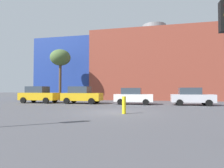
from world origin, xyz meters
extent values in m
plane|color=#47474C|center=(0.00, 0.00, 0.00)|extent=(200.00, 200.00, 0.00)
cube|color=brown|center=(2.55, 21.24, 5.31)|extent=(19.29, 12.19, 10.61)
cube|color=navy|center=(-12.05, 21.24, 5.05)|extent=(9.91, 10.97, 10.09)
cylinder|color=slate|center=(2.55, 21.24, 11.61)|extent=(4.00, 4.00, 2.00)
cube|color=gold|center=(-10.40, 7.39, 0.75)|extent=(4.40, 1.88, 0.84)
cube|color=#333D47|center=(-10.66, 7.39, 1.54)|extent=(2.20, 1.67, 0.73)
cylinder|color=black|center=(-8.99, 8.35, 0.33)|extent=(0.67, 0.23, 0.67)
cylinder|color=black|center=(-8.99, 6.43, 0.33)|extent=(0.67, 0.23, 0.67)
cylinder|color=black|center=(-11.81, 8.35, 0.33)|extent=(0.67, 0.23, 0.67)
cylinder|color=black|center=(-11.81, 6.43, 0.33)|extent=(0.67, 0.23, 0.67)
cube|color=gold|center=(-5.15, 7.39, 0.74)|extent=(4.33, 1.85, 0.82)
cube|color=#333D47|center=(-5.41, 7.39, 1.51)|extent=(2.16, 1.65, 0.72)
cylinder|color=black|center=(-3.76, 8.34, 0.33)|extent=(0.66, 0.23, 0.66)
cylinder|color=black|center=(-3.76, 6.44, 0.33)|extent=(0.66, 0.23, 0.66)
cylinder|color=black|center=(-6.54, 8.34, 0.33)|extent=(0.66, 0.23, 0.66)
cylinder|color=black|center=(-6.54, 6.44, 0.33)|extent=(0.66, 0.23, 0.66)
cube|color=white|center=(0.53, 7.39, 0.67)|extent=(3.93, 1.68, 0.75)
cube|color=#333D47|center=(0.29, 7.39, 1.38)|extent=(1.96, 1.50, 0.65)
cylinder|color=black|center=(1.79, 8.25, 0.30)|extent=(0.60, 0.21, 0.60)
cylinder|color=black|center=(1.79, 6.53, 0.30)|extent=(0.60, 0.21, 0.60)
cylinder|color=black|center=(-0.74, 8.25, 0.30)|extent=(0.60, 0.21, 0.60)
cylinder|color=black|center=(-0.74, 6.53, 0.30)|extent=(0.60, 0.21, 0.60)
cube|color=silver|center=(6.22, 7.39, 0.68)|extent=(3.96, 1.70, 0.75)
cube|color=#333D47|center=(5.98, 7.39, 1.38)|extent=(1.98, 1.51, 0.66)
cylinder|color=black|center=(7.49, 8.26, 0.30)|extent=(0.60, 0.21, 0.60)
cylinder|color=black|center=(7.49, 6.52, 0.30)|extent=(0.60, 0.21, 0.60)
cylinder|color=black|center=(4.95, 8.26, 0.30)|extent=(0.60, 0.21, 0.60)
cylinder|color=black|center=(4.95, 6.52, 0.30)|extent=(0.60, 0.21, 0.60)
cylinder|color=brown|center=(-10.48, 12.50, 2.67)|extent=(0.36, 0.36, 5.33)
ellipsoid|color=#476033|center=(-10.48, 12.50, 6.12)|extent=(2.88, 2.88, 2.31)
cylinder|color=yellow|center=(0.83, -0.80, 0.54)|extent=(0.24, 0.24, 1.08)
camera|label=1|loc=(2.78, -12.85, 1.46)|focal=31.34mm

